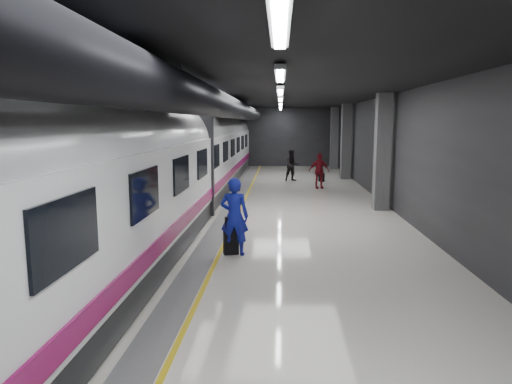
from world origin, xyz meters
name	(u,v)px	position (x,y,z in m)	size (l,w,h in m)	color
ground	(263,219)	(0.00, 0.00, 0.00)	(40.00, 40.00, 0.00)	silver
platform_hall	(256,118)	(-0.29, 0.96, 3.54)	(10.02, 40.02, 4.51)	black
train	(171,160)	(-3.25, 0.00, 2.07)	(3.05, 38.00, 4.05)	black
traveler_main	(234,216)	(-0.55, -4.47, 1.01)	(0.73, 0.48, 2.01)	#1A1EC6
suitcase_main	(231,242)	(-0.65, -4.43, 0.31)	(0.38, 0.24, 0.62)	black
shoulder_bag	(230,224)	(-0.66, -4.46, 0.80)	(0.28, 0.15, 0.37)	black
traveler_far_a	(292,165)	(1.32, 10.74, 0.93)	(0.90, 0.70, 1.86)	black
traveler_far_b	(319,171)	(2.63, 7.80, 0.91)	(1.07, 0.45, 1.82)	maroon
suitcase_far	(322,177)	(3.01, 10.53, 0.24)	(0.32, 0.21, 0.48)	black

